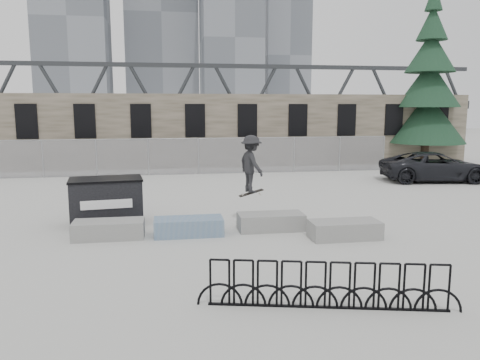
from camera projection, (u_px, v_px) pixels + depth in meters
name	position (u px, v px, depth m)	size (l,w,h in m)	color
ground	(229.00, 233.00, 14.00)	(120.00, 120.00, 0.00)	#B2B2AD
stone_wall	(194.00, 130.00, 29.49)	(36.00, 2.58, 4.50)	brown
chainlink_fence	(198.00, 156.00, 26.03)	(22.06, 0.06, 2.02)	gray
planter_far_left	(109.00, 229.00, 13.43)	(2.00, 0.90, 0.51)	gray
planter_center_left	(189.00, 226.00, 13.74)	(2.00, 0.90, 0.51)	#316094
planter_center_right	(271.00, 221.00, 14.34)	(2.00, 0.90, 0.51)	gray
planter_offset	(345.00, 229.00, 13.41)	(2.00, 0.90, 0.51)	gray
dumpster	(107.00, 201.00, 15.01)	(2.41, 1.64, 1.49)	black
bike_rack	(328.00, 286.00, 8.72)	(4.82, 1.17, 0.90)	black
spruce_tree	(428.00, 91.00, 30.13)	(4.93, 4.93, 11.50)	#38281E
skyline_towers	(166.00, 27.00, 102.11)	(58.00, 28.00, 48.00)	slate
truss_bridge	(246.00, 104.00, 68.56)	(70.00, 3.00, 9.80)	#2D3033
suv	(435.00, 167.00, 23.62)	(2.45, 5.31, 1.48)	black
skateboarder	(251.00, 164.00, 14.68)	(1.01, 1.32, 1.94)	black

